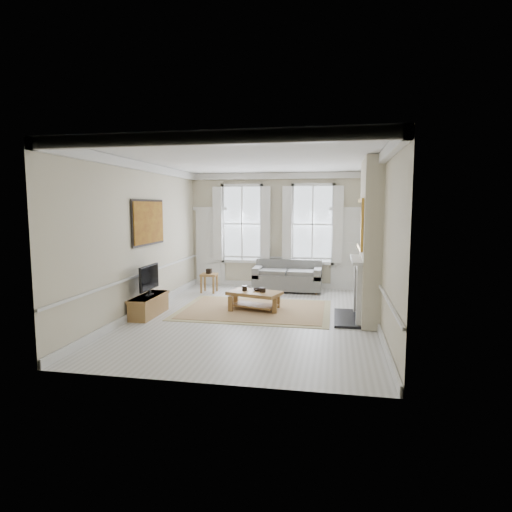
% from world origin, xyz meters
% --- Properties ---
extents(floor, '(7.20, 7.20, 0.00)m').
position_xyz_m(floor, '(0.00, 0.00, 0.00)').
color(floor, '#B7B5AD').
rests_on(floor, ground).
extents(ceiling, '(7.20, 7.20, 0.00)m').
position_xyz_m(ceiling, '(0.00, 0.00, 3.40)').
color(ceiling, white).
rests_on(ceiling, back_wall).
extents(back_wall, '(5.20, 0.00, 5.20)m').
position_xyz_m(back_wall, '(0.00, 3.60, 1.70)').
color(back_wall, beige).
rests_on(back_wall, floor).
extents(left_wall, '(0.00, 7.20, 7.20)m').
position_xyz_m(left_wall, '(-2.60, 0.00, 1.70)').
color(left_wall, beige).
rests_on(left_wall, floor).
extents(right_wall, '(0.00, 7.20, 7.20)m').
position_xyz_m(right_wall, '(2.60, 0.00, 1.70)').
color(right_wall, beige).
rests_on(right_wall, floor).
extents(window_left, '(1.26, 0.20, 2.20)m').
position_xyz_m(window_left, '(-1.05, 3.55, 1.90)').
color(window_left, '#B2BCC6').
rests_on(window_left, back_wall).
extents(window_right, '(1.26, 0.20, 2.20)m').
position_xyz_m(window_right, '(1.05, 3.55, 1.90)').
color(window_right, '#B2BCC6').
rests_on(window_right, back_wall).
extents(door_left, '(0.90, 0.08, 2.30)m').
position_xyz_m(door_left, '(-2.05, 3.56, 1.15)').
color(door_left, silver).
rests_on(door_left, floor).
extents(door_right, '(0.90, 0.08, 2.30)m').
position_xyz_m(door_right, '(2.05, 3.56, 1.15)').
color(door_right, silver).
rests_on(door_right, floor).
extents(painting, '(0.05, 1.66, 1.06)m').
position_xyz_m(painting, '(-2.56, 0.30, 2.05)').
color(painting, '#A2741B').
rests_on(painting, left_wall).
extents(chimney_breast, '(0.35, 1.70, 3.38)m').
position_xyz_m(chimney_breast, '(2.43, 0.20, 1.70)').
color(chimney_breast, beige).
rests_on(chimney_breast, floor).
extents(hearth, '(0.55, 1.50, 0.05)m').
position_xyz_m(hearth, '(2.00, 0.20, 0.03)').
color(hearth, black).
rests_on(hearth, floor).
extents(fireplace, '(0.21, 1.45, 1.33)m').
position_xyz_m(fireplace, '(2.20, 0.20, 0.73)').
color(fireplace, silver).
rests_on(fireplace, floor).
extents(mirror, '(0.06, 1.26, 1.06)m').
position_xyz_m(mirror, '(2.21, 0.20, 2.05)').
color(mirror, gold).
rests_on(mirror, chimney_breast).
extents(sofa, '(1.92, 0.94, 0.88)m').
position_xyz_m(sofa, '(0.38, 3.11, 0.37)').
color(sofa, '#5E5E5C').
rests_on(sofa, floor).
extents(side_table, '(0.46, 0.46, 0.53)m').
position_xyz_m(side_table, '(-1.77, 2.46, 0.42)').
color(side_table, brown).
rests_on(side_table, floor).
extents(rug, '(3.50, 2.60, 0.02)m').
position_xyz_m(rug, '(-0.12, 0.63, 0.01)').
color(rug, tan).
rests_on(rug, floor).
extents(coffee_table, '(1.33, 1.00, 0.45)m').
position_xyz_m(coffee_table, '(-0.12, 0.63, 0.37)').
color(coffee_table, brown).
rests_on(coffee_table, rug).
extents(ceramic_pot_a, '(0.12, 0.12, 0.12)m').
position_xyz_m(ceramic_pot_a, '(-0.37, 0.68, 0.50)').
color(ceramic_pot_a, black).
rests_on(ceramic_pot_a, coffee_table).
extents(ceramic_pot_b, '(0.14, 0.14, 0.10)m').
position_xyz_m(ceramic_pot_b, '(0.08, 0.58, 0.50)').
color(ceramic_pot_b, black).
rests_on(ceramic_pot_b, coffee_table).
extents(bowl, '(0.26, 0.26, 0.05)m').
position_xyz_m(bowl, '(-0.07, 0.73, 0.47)').
color(bowl, black).
rests_on(bowl, coffee_table).
extents(tv_stand, '(0.41, 1.27, 0.45)m').
position_xyz_m(tv_stand, '(-2.34, -0.28, 0.23)').
color(tv_stand, brown).
rests_on(tv_stand, floor).
extents(tv, '(0.08, 0.90, 0.68)m').
position_xyz_m(tv, '(-2.32, -0.28, 0.85)').
color(tv, black).
rests_on(tv, tv_stand).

